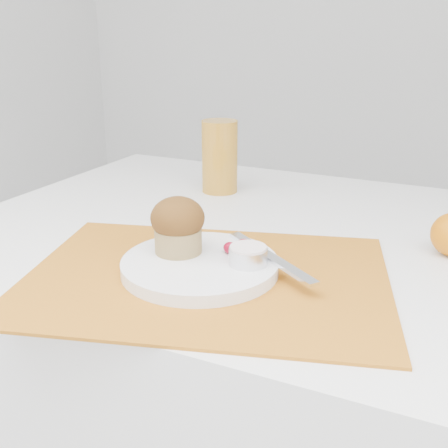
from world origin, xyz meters
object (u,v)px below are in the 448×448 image
at_px(juice_glass, 220,157).
at_px(muffin, 178,225).
at_px(table, 292,418).
at_px(plate, 200,266).

distance_m(juice_glass, muffin, 0.39).
bearing_deg(table, plate, -111.72).
distance_m(table, juice_glass, 0.54).
bearing_deg(juice_glass, muffin, -73.12).
relative_size(table, plate, 5.37).
bearing_deg(muffin, table, 57.35).
bearing_deg(juice_glass, plate, -68.12).
bearing_deg(muffin, plate, -17.79).
relative_size(table, juice_glass, 8.01).
relative_size(table, muffin, 14.47).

